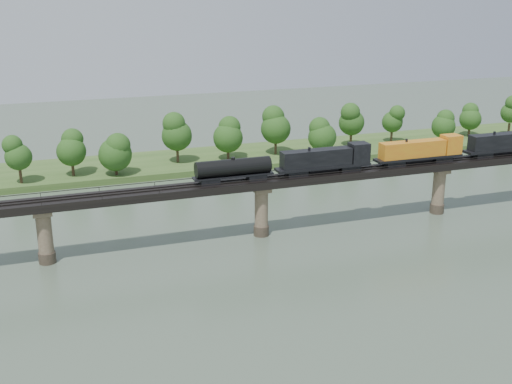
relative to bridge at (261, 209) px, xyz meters
name	(u,v)px	position (x,y,z in m)	size (l,w,h in m)	color
ground	(326,304)	(0.00, -30.00, -5.46)	(400.00, 400.00, 0.00)	#3D4D3D
far_bank	(194,161)	(0.00, 55.00, -4.66)	(300.00, 24.00, 1.60)	#355321
bridge	(261,209)	(0.00, 0.00, 0.00)	(236.00, 30.00, 11.50)	#473A2D
bridge_superstructure	(261,177)	(0.00, 0.00, 6.33)	(220.00, 4.90, 0.75)	black
far_treeline	(167,138)	(-8.21, 50.52, 3.37)	(289.06, 17.54, 13.60)	#382619
freight_train	(389,154)	(27.35, 0.00, 8.63)	(78.82, 3.07, 5.43)	black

